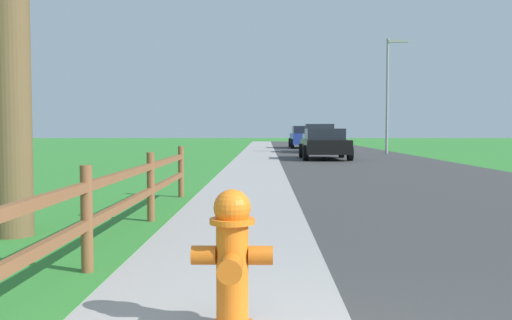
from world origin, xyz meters
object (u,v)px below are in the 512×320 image
Objects in this scene: parked_car_silver at (319,138)px; parked_car_blue at (305,137)px; street_lamp at (389,85)px; parked_suv_black at (325,144)px; fire_hydrant at (232,257)px.

parked_car_blue is at bearing 92.27° from parked_car_silver.
parked_car_blue is at bearing 113.27° from street_lamp.
parked_suv_black is 7.54m from parked_car_silver.
fire_hydrant is at bearing -97.62° from parked_suv_black.
parked_suv_black is (2.87, 21.46, 0.20)m from fire_hydrant.
parked_car_silver is (0.46, 7.53, 0.14)m from parked_suv_black.
street_lamp reaches higher than fire_hydrant.
parked_car_silver is 0.89× the size of parked_car_blue.
parked_suv_black reaches higher than fire_hydrant.
parked_suv_black is 15.11m from parked_car_blue.
fire_hydrant is at bearing -94.75° from parked_car_blue.
parked_car_blue reaches higher than parked_suv_black.
parked_suv_black is at bearing 82.38° from fire_hydrant.
parked_suv_black is 0.68× the size of street_lamp.
parked_car_silver is at bearing 155.52° from street_lamp.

